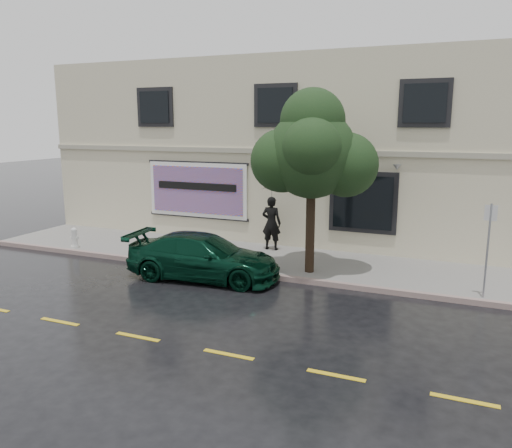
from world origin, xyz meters
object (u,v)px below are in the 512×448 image
at_px(pedestrian, 271,223).
at_px(fire_hydrant, 74,238).
at_px(car, 203,257).
at_px(street_tree, 312,155).

relative_size(pedestrian, fire_hydrant, 2.57).
distance_m(car, street_tree, 4.40).
height_order(car, pedestrian, pedestrian).
bearing_deg(pedestrian, fire_hydrant, 18.78).
bearing_deg(fire_hydrant, street_tree, -3.43).
height_order(car, street_tree, street_tree).
distance_m(car, fire_hydrant, 5.95).
bearing_deg(car, fire_hydrant, 75.17).
xyz_separation_m(car, fire_hydrant, (-5.86, 1.02, -0.16)).
bearing_deg(car, pedestrian, -18.02).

